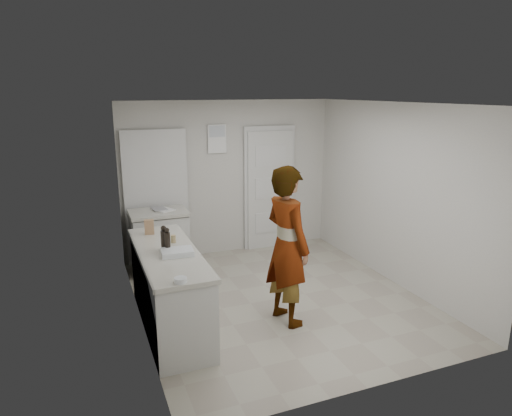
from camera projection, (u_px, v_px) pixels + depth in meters
name	position (u px, v px, depth m)	size (l,w,h in m)	color
ground	(278.00, 298.00, 5.98)	(4.00, 4.00, 0.00)	#9D9383
room_shell	(220.00, 193.00, 7.42)	(4.00, 4.00, 4.00)	beige
main_counter	(170.00, 292.00, 5.18)	(0.64, 1.96, 0.93)	silver
side_counter	(160.00, 243.00, 6.83)	(0.84, 0.61, 0.93)	silver
person	(287.00, 246.00, 5.20)	(0.68, 0.45, 1.86)	silver
cake_mix_box	(149.00, 227.00, 5.61)	(0.11, 0.05, 0.19)	#895F44
spice_jar	(173.00, 239.00, 5.31)	(0.06, 0.06, 0.09)	tan
oil_cruet_a	(164.00, 238.00, 5.05)	(0.07, 0.07, 0.28)	black
oil_cruet_b	(167.00, 241.00, 4.98)	(0.06, 0.06, 0.28)	black
baking_dish	(177.00, 252.00, 4.92)	(0.36, 0.27, 0.06)	silver
egg_bowl	(181.00, 280.00, 4.22)	(0.12, 0.12, 0.05)	silver
papers	(164.00, 210.00, 6.76)	(0.23, 0.30, 0.01)	white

